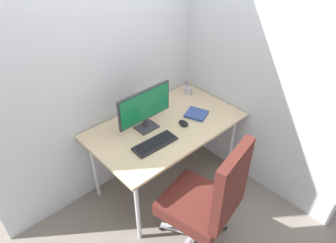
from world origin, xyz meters
TOP-DOWN VIEW (x-y plane):
  - ground_plane at (0.00, 0.00)m, footprint 8.00×8.00m
  - wall_back at (0.00, 0.44)m, footprint 2.90×0.04m
  - wall_side_right at (0.72, -0.22)m, footprint 0.04×2.34m
  - desk at (0.00, 0.00)m, footprint 1.38×0.81m
  - office_chair at (-0.25, -0.74)m, footprint 0.61×0.62m
  - monitor at (-0.16, 0.09)m, footprint 0.54×0.15m
  - keyboard at (-0.25, -0.15)m, footprint 0.39×0.16m
  - mouse at (0.11, -0.12)m, footprint 0.06×0.10m
  - pen_holder at (0.54, 0.24)m, footprint 0.08×0.08m
  - notebook at (0.31, -0.09)m, footprint 0.23×0.24m

SIDE VIEW (x-z plane):
  - ground_plane at x=0.00m, z-range 0.00..0.00m
  - office_chair at x=-0.25m, z-range 0.00..1.13m
  - desk at x=0.00m, z-range 0.31..1.06m
  - keyboard at x=-0.25m, z-range 0.74..0.77m
  - notebook at x=0.31m, z-range 0.74..0.77m
  - mouse at x=0.11m, z-range 0.74..0.79m
  - pen_holder at x=0.54m, z-range 0.70..0.88m
  - monitor at x=-0.16m, z-range 0.77..1.15m
  - wall_back at x=0.00m, z-range 0.00..2.80m
  - wall_side_right at x=0.72m, z-range 0.00..2.80m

